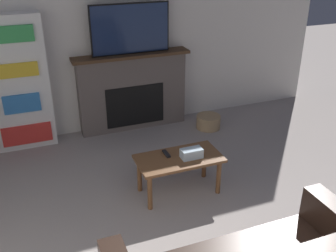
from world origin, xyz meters
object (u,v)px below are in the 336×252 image
(coffee_table, at_px, (179,163))
(bookshelf, at_px, (19,84))
(storage_basket, at_px, (208,122))
(tv, at_px, (130,29))
(fireplace, at_px, (133,91))

(coffee_table, relative_size, bookshelf, 0.52)
(bookshelf, distance_m, storage_basket, 2.58)
(tv, xyz_separation_m, coffee_table, (-0.02, -1.71, -1.05))
(fireplace, xyz_separation_m, storage_basket, (0.98, -0.43, -0.45))
(coffee_table, distance_m, bookshelf, 2.28)
(tv, bearing_deg, storage_basket, -22.71)
(fireplace, xyz_separation_m, tv, (0.00, -0.02, 0.86))
(fireplace, bearing_deg, coffee_table, -90.65)
(tv, bearing_deg, fireplace, 90.00)
(tv, bearing_deg, bookshelf, -179.88)
(fireplace, distance_m, coffee_table, 1.74)
(fireplace, height_order, tv, tv)
(bookshelf, bearing_deg, fireplace, 0.91)
(fireplace, bearing_deg, storage_basket, -23.68)
(fireplace, xyz_separation_m, coffee_table, (-0.02, -1.73, -0.18))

